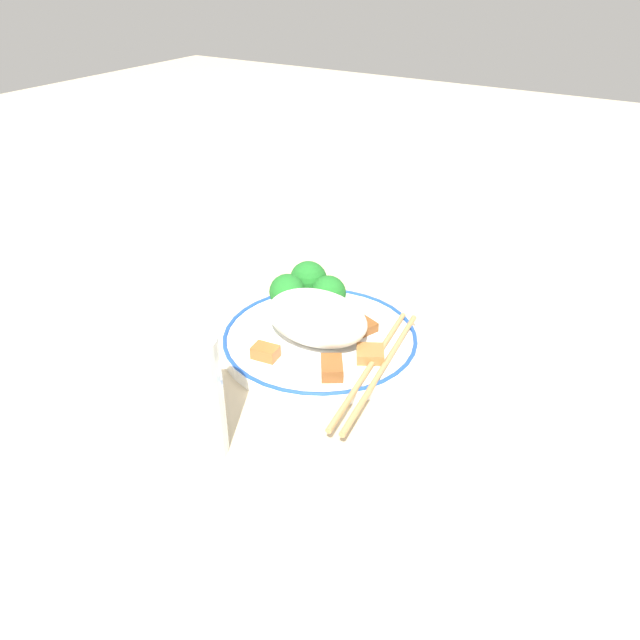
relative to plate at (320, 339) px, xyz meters
name	(u,v)px	position (x,y,z in m)	size (l,w,h in m)	color
ground_plane	(320,346)	(0.00, 0.00, -0.01)	(3.00, 3.00, 0.00)	#C6B28E
plate	(320,339)	(0.00, 0.00, 0.00)	(0.22, 0.22, 0.02)	white
rice_mound	(319,319)	(0.00, -0.01, 0.03)	(0.12, 0.08, 0.05)	white
broccoli_back_left	(328,294)	(-0.02, 0.05, 0.03)	(0.04, 0.04, 0.05)	#7FB756
broccoli_back_center	(308,281)	(-0.05, 0.06, 0.03)	(0.04, 0.04, 0.05)	#7FB756
broccoli_back_right	(287,293)	(-0.05, 0.02, 0.04)	(0.04, 0.04, 0.05)	#7FB756
meat_near_front	(370,354)	(0.07, -0.01, 0.01)	(0.04, 0.04, 0.01)	#9E6633
meat_near_left	(360,327)	(0.03, 0.03, 0.01)	(0.04, 0.04, 0.01)	brown
meat_near_right	(332,368)	(0.05, -0.05, 0.01)	(0.04, 0.04, 0.01)	brown
meat_near_back	(265,352)	(-0.03, -0.07, 0.01)	(0.03, 0.02, 0.01)	#995B28
chopsticks	(377,367)	(0.08, -0.02, 0.01)	(0.05, 0.22, 0.01)	#AD8451
drinking_glass	(184,396)	(-0.01, -0.20, 0.05)	(0.07, 0.07, 0.12)	silver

